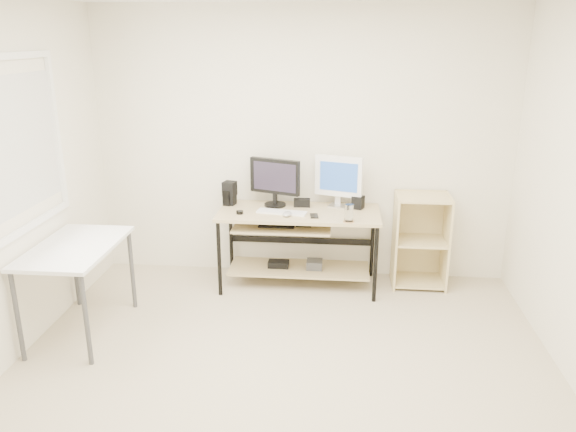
# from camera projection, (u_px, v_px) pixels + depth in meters

# --- Properties ---
(room) EXTENTS (4.01, 4.01, 2.62)m
(room) POSITION_uv_depth(u_px,v_px,m) (259.00, 201.00, 3.53)
(room) COLOR #BDAE91
(room) RESTS_ON ground
(desk) EXTENTS (1.50, 0.65, 0.75)m
(desk) POSITION_uv_depth(u_px,v_px,m) (296.00, 232.00, 5.29)
(desk) COLOR tan
(desk) RESTS_ON ground
(side_table) EXTENTS (0.60, 1.00, 0.75)m
(side_table) POSITION_uv_depth(u_px,v_px,m) (75.00, 255.00, 4.40)
(side_table) COLOR white
(side_table) RESTS_ON ground
(shelf_unit) EXTENTS (0.50, 0.40, 0.90)m
(shelf_unit) POSITION_uv_depth(u_px,v_px,m) (420.00, 239.00, 5.37)
(shelf_unit) COLOR beige
(shelf_unit) RESTS_ON ground
(black_monitor) EXTENTS (0.49, 0.21, 0.46)m
(black_monitor) POSITION_uv_depth(u_px,v_px,m) (275.00, 179.00, 5.31)
(black_monitor) COLOR black
(black_monitor) RESTS_ON desk
(white_imac) EXTENTS (0.45, 0.18, 0.49)m
(white_imac) POSITION_uv_depth(u_px,v_px,m) (339.00, 178.00, 5.28)
(white_imac) COLOR silver
(white_imac) RESTS_ON desk
(keyboard) EXTENTS (0.48, 0.20, 0.02)m
(keyboard) POSITION_uv_depth(u_px,v_px,m) (282.00, 212.00, 5.17)
(keyboard) COLOR white
(keyboard) RESTS_ON desk
(mouse) EXTENTS (0.10, 0.14, 0.04)m
(mouse) POSITION_uv_depth(u_px,v_px,m) (287.00, 214.00, 5.08)
(mouse) COLOR #B4B4B9
(mouse) RESTS_ON desk
(center_speaker) EXTENTS (0.16, 0.08, 0.08)m
(center_speaker) POSITION_uv_depth(u_px,v_px,m) (302.00, 203.00, 5.35)
(center_speaker) COLOR black
(center_speaker) RESTS_ON desk
(speaker_left) EXTENTS (0.14, 0.14, 0.23)m
(speaker_left) POSITION_uv_depth(u_px,v_px,m) (230.00, 193.00, 5.39)
(speaker_left) COLOR black
(speaker_left) RESTS_ON desk
(speaker_right) EXTENTS (0.13, 0.13, 0.12)m
(speaker_right) POSITION_uv_depth(u_px,v_px,m) (358.00, 202.00, 5.29)
(speaker_right) COLOR black
(speaker_right) RESTS_ON desk
(audio_controller) EXTENTS (0.08, 0.07, 0.15)m
(audio_controller) POSITION_uv_depth(u_px,v_px,m) (227.00, 198.00, 5.37)
(audio_controller) COLOR black
(audio_controller) RESTS_ON desk
(volume_puck) EXTENTS (0.08, 0.08, 0.03)m
(volume_puck) POSITION_uv_depth(u_px,v_px,m) (240.00, 212.00, 5.15)
(volume_puck) COLOR black
(volume_puck) RESTS_ON desk
(smartphone) EXTENTS (0.09, 0.14, 0.01)m
(smartphone) POSITION_uv_depth(u_px,v_px,m) (314.00, 216.00, 5.08)
(smartphone) COLOR black
(smartphone) RESTS_ON desk
(coaster) EXTENTS (0.12, 0.12, 0.01)m
(coaster) POSITION_uv_depth(u_px,v_px,m) (349.00, 221.00, 4.93)
(coaster) COLOR #AD7F4E
(coaster) RESTS_ON desk
(drinking_glass) EXTENTS (0.10, 0.10, 0.15)m
(drinking_glass) POSITION_uv_depth(u_px,v_px,m) (349.00, 213.00, 4.90)
(drinking_glass) COLOR white
(drinking_glass) RESTS_ON coaster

